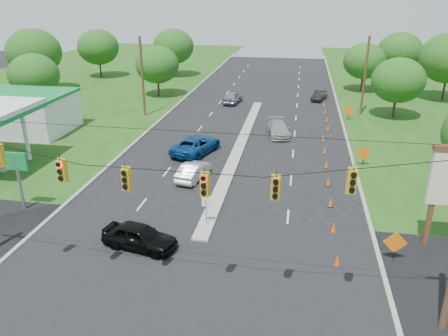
% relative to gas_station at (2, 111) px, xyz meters
% --- Properties ---
extents(ground, '(160.00, 160.00, 0.00)m').
position_rel_gas_station_xyz_m(ground, '(23.64, -20.24, -2.58)').
color(ground, black).
rests_on(ground, ground).
extents(cross_street, '(160.00, 14.00, 0.02)m').
position_rel_gas_station_xyz_m(cross_street, '(23.64, -20.24, -2.58)').
color(cross_street, black).
rests_on(cross_street, ground).
extents(curb_left, '(0.25, 110.00, 0.16)m').
position_rel_gas_station_xyz_m(curb_left, '(13.54, 9.76, -2.58)').
color(curb_left, gray).
rests_on(curb_left, ground).
extents(curb_right, '(0.25, 110.00, 0.16)m').
position_rel_gas_station_xyz_m(curb_right, '(33.74, 9.76, -2.58)').
color(curb_right, gray).
rests_on(curb_right, ground).
extents(median, '(1.00, 34.00, 0.18)m').
position_rel_gas_station_xyz_m(median, '(23.64, 0.76, -2.58)').
color(median, gray).
rests_on(median, ground).
extents(median_sign, '(0.55, 0.06, 2.05)m').
position_rel_gas_station_xyz_m(median_sign, '(23.64, -14.24, -1.11)').
color(median_sign, gray).
rests_on(median_sign, ground).
extents(signal_span, '(25.60, 0.32, 9.00)m').
position_rel_gas_station_xyz_m(signal_span, '(23.59, -21.24, 2.40)').
color(signal_span, '#422D1C').
rests_on(signal_span, ground).
extents(utility_pole_far_left, '(0.28, 0.28, 9.00)m').
position_rel_gas_station_xyz_m(utility_pole_far_left, '(11.14, 9.76, 1.92)').
color(utility_pole_far_left, '#422D1C').
rests_on(utility_pole_far_left, ground).
extents(utility_pole_far_right, '(0.28, 0.28, 9.00)m').
position_rel_gas_station_xyz_m(utility_pole_far_right, '(36.14, 14.76, 1.92)').
color(utility_pole_far_right, '#422D1C').
rests_on(utility_pole_far_right, ground).
extents(gas_station, '(18.40, 19.70, 5.20)m').
position_rel_gas_station_xyz_m(gas_station, '(0.00, 0.00, 0.00)').
color(gas_station, white).
rests_on(gas_station, ground).
extents(cone_0, '(0.32, 0.32, 0.70)m').
position_rel_gas_station_xyz_m(cone_0, '(31.43, -17.24, -2.23)').
color(cone_0, '#DD5210').
rests_on(cone_0, ground).
extents(cone_1, '(0.32, 0.32, 0.70)m').
position_rel_gas_station_xyz_m(cone_1, '(31.43, -13.74, -2.23)').
color(cone_1, '#DD5210').
rests_on(cone_1, ground).
extents(cone_2, '(0.32, 0.32, 0.70)m').
position_rel_gas_station_xyz_m(cone_2, '(31.43, -10.24, -2.23)').
color(cone_2, '#DD5210').
rests_on(cone_2, ground).
extents(cone_3, '(0.32, 0.32, 0.70)m').
position_rel_gas_station_xyz_m(cone_3, '(31.43, -6.74, -2.23)').
color(cone_3, '#DD5210').
rests_on(cone_3, ground).
extents(cone_4, '(0.32, 0.32, 0.70)m').
position_rel_gas_station_xyz_m(cone_4, '(31.43, -3.24, -2.23)').
color(cone_4, '#DD5210').
rests_on(cone_4, ground).
extents(cone_5, '(0.32, 0.32, 0.70)m').
position_rel_gas_station_xyz_m(cone_5, '(31.43, 0.26, -2.23)').
color(cone_5, '#DD5210').
rests_on(cone_5, ground).
extents(cone_6, '(0.32, 0.32, 0.70)m').
position_rel_gas_station_xyz_m(cone_6, '(31.43, 3.76, -2.23)').
color(cone_6, '#DD5210').
rests_on(cone_6, ground).
extents(cone_7, '(0.32, 0.32, 0.70)m').
position_rel_gas_station_xyz_m(cone_7, '(32.03, 7.26, -2.23)').
color(cone_7, '#DD5210').
rests_on(cone_7, ground).
extents(cone_8, '(0.32, 0.32, 0.70)m').
position_rel_gas_station_xyz_m(cone_8, '(32.03, 10.76, -2.23)').
color(cone_8, '#DD5210').
rests_on(cone_8, ground).
extents(cone_9, '(0.32, 0.32, 0.70)m').
position_rel_gas_station_xyz_m(cone_9, '(32.03, 14.26, -2.23)').
color(cone_9, '#DD5210').
rests_on(cone_9, ground).
extents(cone_10, '(0.32, 0.32, 0.70)m').
position_rel_gas_station_xyz_m(cone_10, '(32.03, 17.76, -2.23)').
color(cone_10, '#DD5210').
rests_on(cone_10, ground).
extents(cone_11, '(0.32, 0.32, 0.70)m').
position_rel_gas_station_xyz_m(cone_11, '(32.03, 21.26, -2.23)').
color(cone_11, '#DD5210').
rests_on(cone_11, ground).
extents(work_sign_0, '(1.27, 0.58, 1.37)m').
position_rel_gas_station_xyz_m(work_sign_0, '(34.44, -16.24, -1.48)').
color(work_sign_0, black).
rests_on(work_sign_0, ground).
extents(work_sign_1, '(1.27, 0.58, 1.37)m').
position_rel_gas_station_xyz_m(work_sign_1, '(34.44, -2.24, -1.48)').
color(work_sign_1, black).
rests_on(work_sign_1, ground).
extents(work_sign_2, '(1.27, 0.58, 1.37)m').
position_rel_gas_station_xyz_m(work_sign_2, '(34.44, 11.76, -1.48)').
color(work_sign_2, black).
rests_on(work_sign_2, ground).
extents(tree_2, '(5.88, 5.88, 6.86)m').
position_rel_gas_station_xyz_m(tree_2, '(-2.36, 9.76, 1.76)').
color(tree_2, black).
rests_on(tree_2, ground).
extents(tree_3, '(7.56, 7.56, 8.82)m').
position_rel_gas_station_xyz_m(tree_3, '(-8.36, 19.76, 3.00)').
color(tree_3, black).
rests_on(tree_3, ground).
extents(tree_4, '(6.72, 6.72, 7.84)m').
position_rel_gas_station_xyz_m(tree_4, '(-4.36, 31.76, 2.38)').
color(tree_4, black).
rests_on(tree_4, ground).
extents(tree_5, '(5.88, 5.88, 6.86)m').
position_rel_gas_station_xyz_m(tree_5, '(9.64, 19.76, 1.76)').
color(tree_5, black).
rests_on(tree_5, ground).
extents(tree_6, '(6.72, 6.72, 7.84)m').
position_rel_gas_station_xyz_m(tree_6, '(7.64, 34.76, 2.38)').
color(tree_6, black).
rests_on(tree_6, ground).
extents(tree_9, '(5.88, 5.88, 6.86)m').
position_rel_gas_station_xyz_m(tree_9, '(39.64, 13.76, 1.76)').
color(tree_9, black).
rests_on(tree_9, ground).
extents(tree_11, '(6.72, 6.72, 7.84)m').
position_rel_gas_station_xyz_m(tree_11, '(43.64, 34.76, 2.38)').
color(tree_11, black).
rests_on(tree_11, ground).
extents(tree_12, '(5.88, 5.88, 6.86)m').
position_rel_gas_station_xyz_m(tree_12, '(37.64, 27.76, 1.76)').
color(tree_12, black).
rests_on(tree_12, ground).
extents(black_sedan, '(4.62, 2.57, 1.49)m').
position_rel_gas_station_xyz_m(black_sedan, '(20.44, -17.38, -1.83)').
color(black_sedan, black).
rests_on(black_sedan, ground).
extents(white_sedan, '(2.13, 4.27, 1.35)m').
position_rel_gas_station_xyz_m(white_sedan, '(21.13, -7.25, -1.90)').
color(white_sedan, silver).
rests_on(white_sedan, ground).
extents(blue_pickup, '(4.18, 6.19, 1.58)m').
position_rel_gas_station_xyz_m(blue_pickup, '(20.01, -1.58, -1.79)').
color(blue_pickup, navy).
rests_on(blue_pickup, ground).
extents(silver_car_far, '(2.89, 5.10, 1.39)m').
position_rel_gas_station_xyz_m(silver_car_far, '(26.99, 4.99, -1.88)').
color(silver_car_far, '#959595').
rests_on(silver_car_far, ground).
extents(silver_car_oncoming, '(2.30, 4.61, 1.51)m').
position_rel_gas_station_xyz_m(silver_car_oncoming, '(20.33, 17.62, -1.82)').
color(silver_car_oncoming, slate).
rests_on(silver_car_oncoming, ground).
extents(dark_car_receding, '(2.35, 4.06, 1.26)m').
position_rel_gas_station_xyz_m(dark_car_receding, '(31.50, 21.26, -1.94)').
color(dark_car_receding, black).
rests_on(dark_car_receding, ground).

